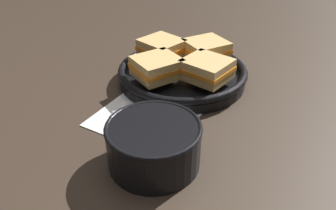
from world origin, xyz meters
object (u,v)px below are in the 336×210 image
object	(u,v)px
sandwich_near_left	(162,48)
sandwich_far_left	(207,69)
sandwich_far_right	(206,49)
skillet	(182,74)
soup_bowl	(154,142)
sandwich_near_right	(157,67)
spoon	(157,119)

from	to	relation	value
sandwich_near_left	sandwich_far_left	bearing A→B (deg)	-9.09
sandwich_far_left	sandwich_far_right	bearing A→B (deg)	125.91
skillet	sandwich_far_right	distance (m)	0.09
soup_bowl	skillet	size ratio (longest dim) A/B	0.51
soup_bowl	sandwich_near_left	bearing A→B (deg)	129.29
skillet	sandwich_far_left	world-z (taller)	sandwich_far_left
sandwich_near_left	sandwich_far_left	size ratio (longest dim) A/B	1.04
soup_bowl	skillet	world-z (taller)	soup_bowl
sandwich_near_right	skillet	bearing A→B (deg)	80.91
skillet	sandwich_far_left	distance (m)	0.09
skillet	soup_bowl	bearing A→B (deg)	-60.74
soup_bowl	sandwich_near_right	xyz separation A→B (m)	(-0.16, 0.19, 0.02)
spoon	sandwich_far_right	size ratio (longest dim) A/B	1.04
sandwich_near_left	sandwich_far_right	xyz separation A→B (m)	(0.09, 0.07, 0.00)
sandwich_far_right	skillet	bearing A→B (deg)	-99.09
spoon	sandwich_far_left	bearing A→B (deg)	61.44
soup_bowl	skillet	distance (m)	0.31
sandwich_far_right	sandwich_far_left	bearing A→B (deg)	-54.09
sandwich_near_left	sandwich_near_right	distance (m)	0.11
soup_bowl	spoon	world-z (taller)	soup_bowl
spoon	soup_bowl	bearing A→B (deg)	-75.89
sandwich_far_left	sandwich_far_right	distance (m)	0.11
skillet	sandwich_far_left	bearing A→B (deg)	-9.09
sandwich_near_left	sandwich_far_right	bearing A→B (deg)	35.91
soup_bowl	spoon	size ratio (longest dim) A/B	1.21
sandwich_far_left	sandwich_near_left	bearing A→B (deg)	170.91
soup_bowl	sandwich_near_right	world-z (taller)	sandwich_near_right
spoon	sandwich_near_left	xyz separation A→B (m)	(-0.15, 0.19, 0.06)
soup_bowl	sandwich_far_right	xyz separation A→B (m)	(-0.14, 0.35, 0.02)
spoon	sandwich_near_left	distance (m)	0.25
soup_bowl	sandwich_far_right	world-z (taller)	sandwich_far_right
soup_bowl	sandwich_far_left	bearing A→B (deg)	105.46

